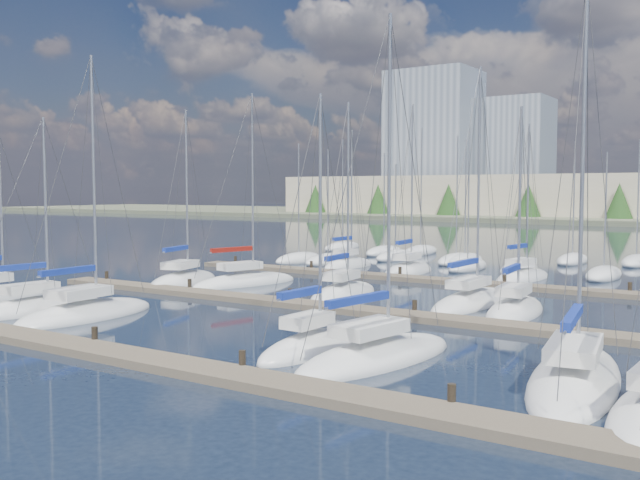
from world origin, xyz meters
The scene contains 19 objects.
ground centered at (0.00, 60.00, 0.00)m, with size 400.00×400.00×0.00m, color #1B2637.
dock_near centered at (0.00, 2.01, 0.15)m, with size 44.00×1.93×1.10m.
dock_mid centered at (0.00, 16.01, 0.15)m, with size 44.00×1.93×1.10m.
dock_far centered at (0.00, 30.01, 0.15)m, with size 44.00×1.93×1.10m.
sailboat_h centered at (-15.51, 19.92, 0.18)m, with size 4.69×8.15×12.96m.
sailboat_j centered at (-2.73, 20.78, 0.18)m, with size 3.41×7.72×12.72m.
sailboat_n centered at (-11.06, 35.04, 0.20)m, with size 2.24×6.77×12.40m.
sailboat_f centered at (14.30, 7.96, 0.18)m, with size 4.33×10.59×14.41m.
sailboat_e centered at (7.09, 7.20, 0.18)m, with size 4.19×9.20×14.00m.
sailboat_o centered at (-5.04, 34.41, 0.19)m, with size 3.40×7.72×14.11m.
sailboat_c centered at (-10.08, 7.26, 0.18)m, with size 3.65×8.75×14.23m.
sailboat_i centered at (-11.33, 21.66, 0.19)m, with size 4.52×8.89×13.98m.
sailboat_b centered at (-13.56, 6.81, 0.18)m, with size 3.06×8.18×11.23m.
sailboat_l centered at (8.18, 20.37, 0.18)m, with size 3.24×7.82×11.72m.
sailboat_p centered at (3.97, 34.96, 0.19)m, with size 3.32×7.27×12.14m.
sailboat_k centered at (5.11, 22.03, 0.19)m, with size 2.75×9.59×14.35m.
sailboat_d centered at (4.16, 7.14, 0.19)m, with size 2.31×6.68×11.19m.
distant_boats centered at (-4.34, 43.76, 0.29)m, with size 36.93×20.75×13.30m.
shoreline centered at (-13.29, 149.77, 7.44)m, with size 400.00×60.00×38.00m.
Camera 1 is at (20.14, -16.49, 6.56)m, focal length 40.00 mm.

